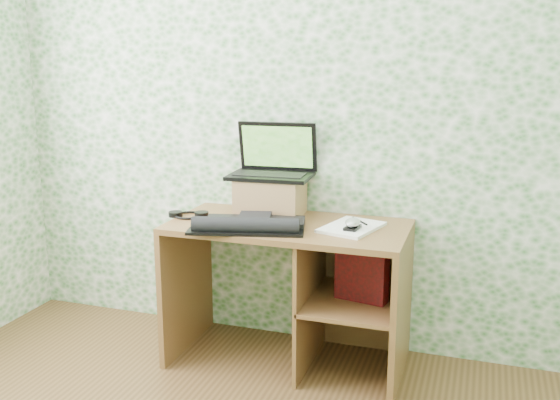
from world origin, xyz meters
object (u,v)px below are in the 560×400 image
(riser, at_px, (271,197))
(notepad, at_px, (352,227))
(laptop, at_px, (273,164))
(desk, at_px, (304,274))
(keyboard, at_px, (251,224))

(riser, xyz_separation_m, notepad, (0.47, -0.13, -0.09))
(laptop, bearing_deg, riser, -93.45)
(desk, distance_m, laptop, 0.60)
(desk, height_order, riser, riser)
(notepad, bearing_deg, desk, -168.72)
(desk, bearing_deg, notepad, -4.12)
(desk, relative_size, notepad, 3.66)
(desk, xyz_separation_m, keyboard, (-0.22, -0.19, 0.30))
(laptop, xyz_separation_m, keyboard, (0.00, -0.35, -0.24))
(desk, bearing_deg, laptop, 144.06)
(notepad, bearing_deg, keyboard, -144.66)
(desk, height_order, notepad, notepad)
(riser, relative_size, laptop, 0.76)
(laptop, height_order, notepad, laptop)
(riser, distance_m, notepad, 0.50)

